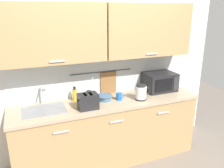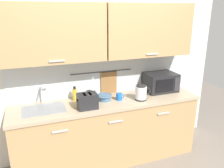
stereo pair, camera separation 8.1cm
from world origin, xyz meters
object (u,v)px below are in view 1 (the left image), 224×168
at_px(electric_kettle, 141,92).
at_px(mug_by_kettle, 119,97).
at_px(toaster, 88,101).
at_px(dish_soap_bottle, 75,95).
at_px(mug_near_sink, 89,94).
at_px(mixing_bowl, 104,97).
at_px(microwave, 159,82).

bearing_deg(electric_kettle, mug_by_kettle, 161.08).
xyz_separation_m(electric_kettle, toaster, (-0.75, -0.02, -0.01)).
relative_size(toaster, mug_by_kettle, 2.13).
xyz_separation_m(electric_kettle, dish_soap_bottle, (-0.84, 0.29, -0.01)).
bearing_deg(mug_near_sink, mug_by_kettle, -34.08).
xyz_separation_m(mug_near_sink, mixing_bowl, (0.16, -0.18, -0.00)).
xyz_separation_m(mug_near_sink, mug_by_kettle, (0.35, -0.24, 0.00)).
xyz_separation_m(microwave, dish_soap_bottle, (-1.28, 0.06, -0.05)).
bearing_deg(dish_soap_bottle, mixing_bowl, -19.64).
bearing_deg(mug_near_sink, toaster, -108.82).
bearing_deg(electric_kettle, toaster, -178.18).
xyz_separation_m(dish_soap_bottle, mug_by_kettle, (0.56, -0.19, -0.04)).
bearing_deg(mug_near_sink, electric_kettle, -27.83).
relative_size(microwave, mixing_bowl, 2.15).
bearing_deg(mug_near_sink, mixing_bowl, -47.90).
distance_m(microwave, mug_by_kettle, 0.73).
xyz_separation_m(microwave, toaster, (-1.19, -0.25, -0.04)).
height_order(dish_soap_bottle, mug_by_kettle, dish_soap_bottle).
xyz_separation_m(microwave, mug_near_sink, (-1.07, 0.11, -0.09)).
xyz_separation_m(mug_near_sink, toaster, (-0.12, -0.36, 0.05)).
bearing_deg(mixing_bowl, mug_by_kettle, -17.44).
distance_m(toaster, mug_by_kettle, 0.49).
height_order(mixing_bowl, mug_by_kettle, mug_by_kettle).
xyz_separation_m(electric_kettle, mixing_bowl, (-0.47, 0.16, -0.06)).
bearing_deg(mug_by_kettle, toaster, -165.68).
xyz_separation_m(mixing_bowl, mug_by_kettle, (0.19, -0.06, 0.00)).
distance_m(electric_kettle, mug_near_sink, 0.72).
height_order(mug_near_sink, toaster, toaster).
relative_size(mug_near_sink, mug_by_kettle, 1.00).
distance_m(mixing_bowl, mug_by_kettle, 0.20).
xyz_separation_m(toaster, mug_by_kettle, (0.47, 0.12, -0.05)).
bearing_deg(electric_kettle, microwave, 27.42).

